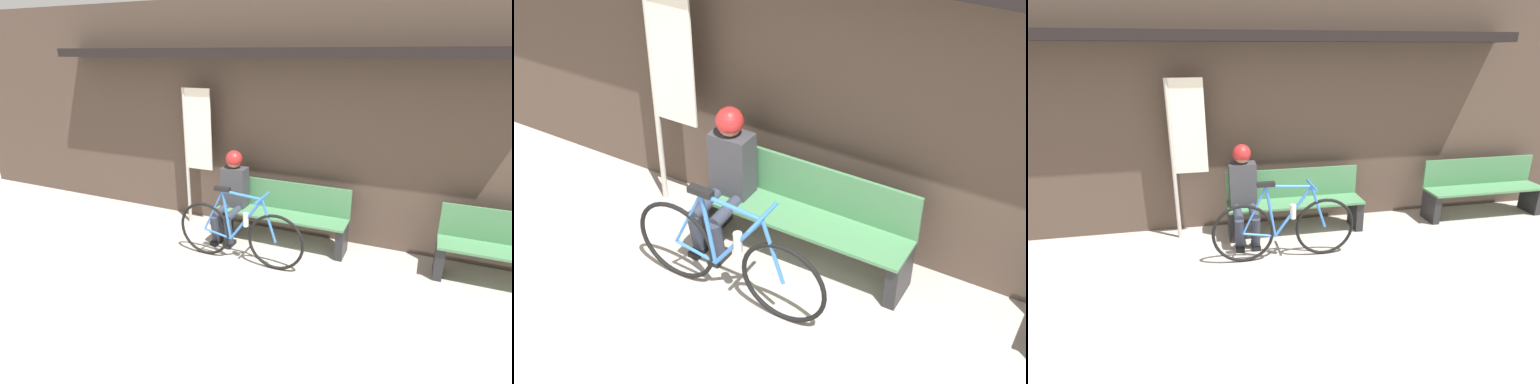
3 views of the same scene
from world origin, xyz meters
TOP-DOWN VIEW (x-y plane):
  - ground_plane at (0.00, 0.00)m, footprint 24.00×24.00m
  - storefront_wall at (0.00, 3.00)m, footprint 12.00×0.56m
  - park_bench_near at (0.37, 2.59)m, footprint 1.80×0.42m
  - bicycle at (0.09, 1.86)m, footprint 1.69×0.40m
  - person_seated at (-0.32, 2.48)m, footprint 0.34×0.61m
  - banner_pole at (-1.02, 2.67)m, footprint 0.45×0.05m

SIDE VIEW (x-z plane):
  - ground_plane at x=0.00m, z-range 0.00..0.00m
  - bicycle at x=0.09m, z-range -0.08..0.88m
  - park_bench_near at x=0.37m, z-range -0.02..0.82m
  - person_seated at x=-0.32m, z-range 0.09..1.33m
  - banner_pole at x=-1.02m, z-range 0.28..2.32m
  - storefront_wall at x=0.00m, z-range 0.06..3.26m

